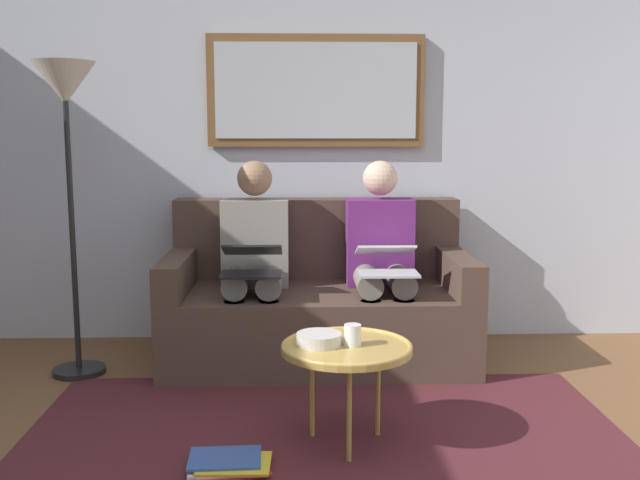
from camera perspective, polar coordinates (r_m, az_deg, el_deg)
name	(u,v)px	position (r m, az deg, el deg)	size (l,w,h in m)	color
wall_rear	(316,132)	(4.55, -0.36, 8.54)	(6.00, 0.12, 2.60)	#B7BCC6
area_rug	(326,449)	(3.09, 0.51, -16.22)	(2.60, 1.80, 0.01)	#4C1E23
couch	(318,304)	(4.19, -0.18, -5.07)	(1.72, 0.90, 0.90)	#4C382D
framed_mirror	(316,91)	(4.47, -0.33, 11.75)	(1.32, 0.05, 0.67)	brown
coffee_table	(347,349)	(2.99, 2.13, -8.64)	(0.54, 0.54, 0.44)	tan
cup	(353,335)	(2.97, 2.60, -7.55)	(0.07, 0.07, 0.09)	silver
bowl	(319,339)	(2.99, -0.08, -7.87)	(0.19, 0.19, 0.05)	beige
person_left	(381,255)	(4.09, 4.88, -1.22)	(0.38, 0.58, 1.14)	#66236B
laptop_silver	(387,260)	(3.85, 5.30, -1.59)	(0.31, 0.34, 0.15)	silver
person_right	(255,256)	(4.07, -5.22, -1.27)	(0.38, 0.58, 1.14)	gray
laptop_black	(252,260)	(3.83, -5.43, -1.63)	(0.32, 0.35, 0.15)	black
magazine_stack	(229,464)	(2.94, -7.22, -17.20)	(0.33, 0.27, 0.04)	red
standing_lamp	(66,118)	(3.99, -19.47, 9.10)	(0.32, 0.32, 1.66)	black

